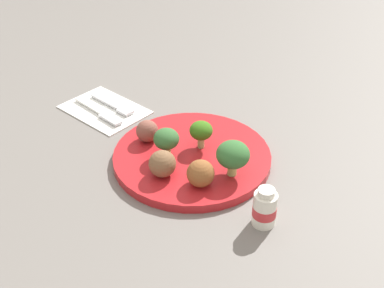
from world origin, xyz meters
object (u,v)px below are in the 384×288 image
at_px(fork, 113,105).
at_px(meatball_center, 147,131).
at_px(yogurt_bottle, 265,208).
at_px(meatball_mid_left, 163,164).
at_px(napkin, 105,109).
at_px(broccoli_floret_mid_left, 201,131).
at_px(broccoli_floret_mid_right, 233,155).
at_px(knife, 100,112).
at_px(plate, 192,157).
at_px(broccoli_floret_back_left, 166,139).
at_px(meatball_back_right, 201,173).

bearing_deg(fork, meatball_center, -21.59).
bearing_deg(meatball_center, yogurt_bottle, -8.13).
height_order(meatball_mid_left, napkin, meatball_mid_left).
relative_size(broccoli_floret_mid_left, meatball_mid_left, 1.13).
distance_m(broccoli_floret_mid_right, knife, 0.34).
distance_m(meatball_mid_left, yogurt_bottle, 0.18).
bearing_deg(broccoli_floret_mid_right, plate, 176.66).
distance_m(meatball_mid_left, knife, 0.26).
relative_size(broccoli_floret_back_left, meatball_mid_left, 1.19).
bearing_deg(broccoli_floret_mid_right, knife, 178.05).
distance_m(broccoli_floret_back_left, napkin, 0.24).
xyz_separation_m(plate, broccoli_floret_mid_right, (0.09, -0.01, 0.05)).
bearing_deg(broccoli_floret_back_left, broccoli_floret_mid_right, 13.72).
bearing_deg(meatball_mid_left, meatball_center, 146.84).
bearing_deg(knife, broccoli_floret_back_left, -10.55).
bearing_deg(meatball_back_right, yogurt_bottle, 0.81).
xyz_separation_m(plate, meatball_back_right, (0.06, -0.06, 0.03)).
height_order(broccoli_floret_mid_right, meatball_mid_left, broccoli_floret_mid_right).
bearing_deg(meatball_mid_left, knife, 161.18).
relative_size(meatball_back_right, yogurt_bottle, 0.69).
relative_size(broccoli_floret_mid_right, knife, 0.43).
height_order(meatball_mid_left, knife, meatball_mid_left).
height_order(broccoli_floret_mid_left, knife, broccoli_floret_mid_left).
bearing_deg(broccoli_floret_mid_right, broccoli_floret_back_left, -166.28).
height_order(broccoli_floret_mid_left, napkin, broccoli_floret_mid_left).
relative_size(plate, fork, 2.32).
height_order(broccoli_floret_mid_right, meatball_center, broccoli_floret_mid_right).
distance_m(broccoli_floret_mid_right, napkin, 0.35).
distance_m(broccoli_floret_mid_left, knife, 0.25).
relative_size(broccoli_floret_back_left, broccoli_floret_mid_right, 0.87).
height_order(plate, meatball_mid_left, meatball_mid_left).
xyz_separation_m(meatball_mid_left, fork, (-0.25, 0.12, -0.03)).
height_order(broccoli_floret_back_left, fork, broccoli_floret_back_left).
distance_m(broccoli_floret_mid_left, yogurt_bottle, 0.20).
bearing_deg(fork, broccoli_floret_back_left, -19.66).
xyz_separation_m(broccoli_floret_back_left, meatball_back_right, (0.09, -0.03, -0.01)).
bearing_deg(meatball_center, knife, 170.98).
relative_size(broccoli_floret_mid_left, meatball_back_right, 1.14).
distance_m(broccoli_floret_back_left, yogurt_bottle, 0.22).
bearing_deg(plate, knife, 178.56).
relative_size(plate, broccoli_floret_mid_right, 4.47).
xyz_separation_m(plate, broccoli_floret_back_left, (-0.03, -0.03, 0.04)).
bearing_deg(yogurt_bottle, broccoli_floret_mid_right, 151.06).
xyz_separation_m(broccoli_floret_mid_right, napkin, (-0.34, 0.03, -0.05)).
relative_size(plate, meatball_center, 6.85).
bearing_deg(meatball_back_right, meatball_mid_left, -163.05).
height_order(broccoli_floret_back_left, yogurt_bottle, broccoli_floret_back_left).
height_order(plate, broccoli_floret_mid_left, broccoli_floret_mid_left).
relative_size(broccoli_floret_mid_right, meatball_center, 1.53).
bearing_deg(meatball_mid_left, napkin, 157.89).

